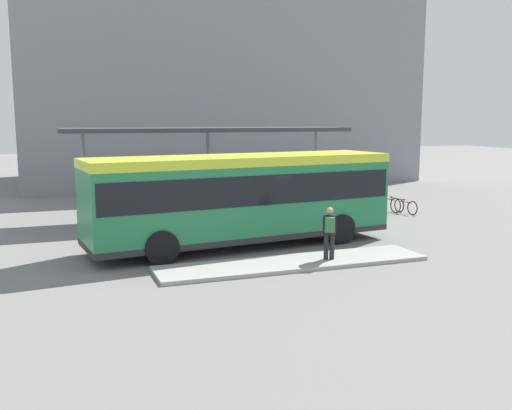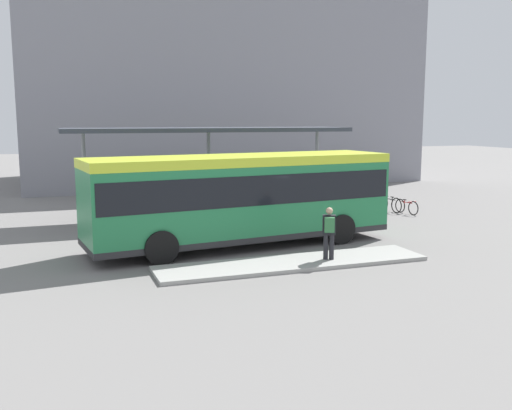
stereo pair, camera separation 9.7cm
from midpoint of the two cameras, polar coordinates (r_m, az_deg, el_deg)
name	(u,v)px [view 2 (the right image)]	position (r m, az deg, el deg)	size (l,w,h in m)	color
ground_plane	(242,246)	(19.77, -1.30, -4.11)	(120.00, 120.00, 0.00)	slate
curb_island	(293,263)	(17.25, 3.85, -5.82)	(8.32, 1.80, 0.12)	#9E9E99
city_bus	(242,194)	(19.45, -1.29, 1.15)	(10.77, 3.84, 3.13)	#237A47
pedestrian_waiting	(329,230)	(17.33, 7.48, -2.49)	(0.47, 0.51, 1.60)	#232328
bicycle_red	(407,207)	(27.31, 14.93, -0.16)	(0.48, 1.53, 0.66)	black
bicycle_black	(390,204)	(27.75, 13.31, 0.11)	(0.48, 1.72, 0.74)	black
station_shelter	(208,131)	(25.39, -4.68, 7.35)	(12.50, 3.32, 3.98)	#383D47
potted_planter_near_shelter	(284,207)	(24.06, 2.94, -0.20)	(0.79, 0.79, 1.29)	slate
station_building	(215,86)	(42.50, -4.06, 11.79)	(26.37, 13.70, 13.49)	gray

